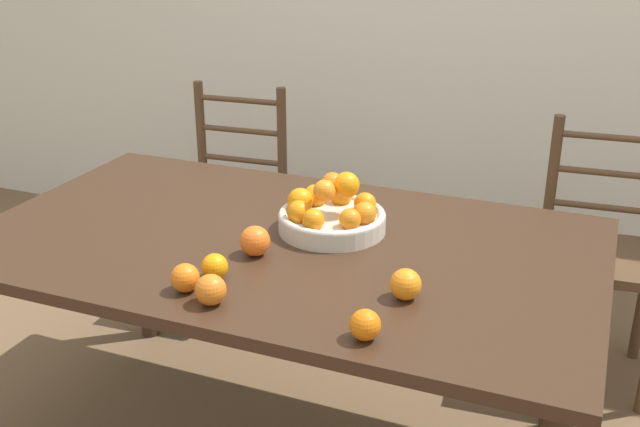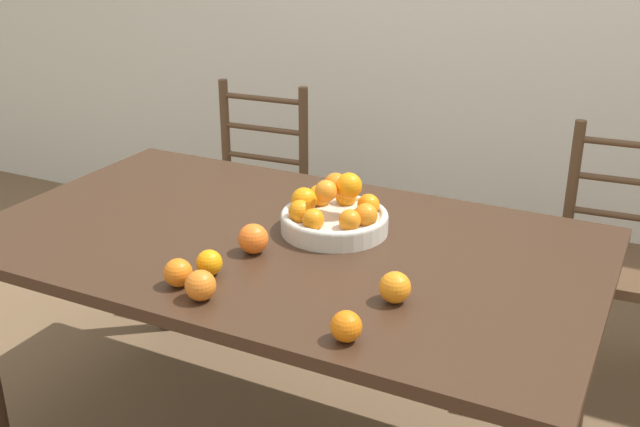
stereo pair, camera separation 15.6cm
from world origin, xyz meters
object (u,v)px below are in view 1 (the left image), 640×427
object	(u,v)px
orange_loose_3	(365,325)
orange_loose_5	(406,284)
orange_loose_4	(185,278)
orange_loose_1	(215,267)
chair_left	(230,201)
chair_right	(598,257)
orange_loose_0	(210,290)
orange_loose_2	(255,241)
fruit_bowl	(332,214)

from	to	relation	value
orange_loose_3	orange_loose_5	xyz separation A→B (m)	(0.03, 0.21, 0.00)
orange_loose_3	orange_loose_4	world-z (taller)	orange_loose_4
orange_loose_1	orange_loose_4	size ratio (longest dim) A/B	0.94
orange_loose_1	chair_left	size ratio (longest dim) A/B	0.07
orange_loose_5	chair_right	distance (m)	1.18
orange_loose_3	chair_right	size ratio (longest dim) A/B	0.08
orange_loose_0	orange_loose_4	distance (m)	0.10
orange_loose_2	orange_loose_0	bearing A→B (deg)	-85.34
orange_loose_0	orange_loose_1	world-z (taller)	orange_loose_0
orange_loose_0	chair_left	distance (m)	1.44
orange_loose_1	orange_loose_2	bearing A→B (deg)	78.99
fruit_bowl	chair_left	world-z (taller)	chair_left
fruit_bowl	orange_loose_5	size ratio (longest dim) A/B	4.06
orange_loose_5	orange_loose_4	bearing A→B (deg)	-162.21
orange_loose_5	orange_loose_0	bearing A→B (deg)	-154.88
fruit_bowl	orange_loose_3	world-z (taller)	fruit_bowl
orange_loose_0	orange_loose_3	distance (m)	0.39
orange_loose_4	orange_loose_2	bearing A→B (deg)	75.04
orange_loose_2	orange_loose_3	world-z (taller)	orange_loose_2
orange_loose_3	chair_right	distance (m)	1.38
chair_right	orange_loose_5	bearing A→B (deg)	-116.37
orange_loose_1	chair_right	size ratio (longest dim) A/B	0.07
orange_loose_3	orange_loose_4	xyz separation A→B (m)	(-0.48, 0.05, 0.00)
fruit_bowl	orange_loose_0	distance (m)	0.53
fruit_bowl	chair_left	size ratio (longest dim) A/B	0.34
fruit_bowl	orange_loose_1	world-z (taller)	fruit_bowl
chair_left	orange_loose_0	bearing A→B (deg)	-66.67
orange_loose_3	chair_left	bearing A→B (deg)	129.19
orange_loose_3	orange_loose_5	distance (m)	0.21
orange_loose_2	orange_loose_5	bearing A→B (deg)	-10.81
fruit_bowl	orange_loose_1	bearing A→B (deg)	-112.46
orange_loose_0	orange_loose_1	size ratio (longest dim) A/B	1.12
orange_loose_4	orange_loose_1	bearing A→B (deg)	67.86
fruit_bowl	orange_loose_3	size ratio (longest dim) A/B	4.45
orange_loose_0	chair_left	bearing A→B (deg)	116.99
orange_loose_2	orange_loose_4	size ratio (longest dim) A/B	1.15
fruit_bowl	orange_loose_4	bearing A→B (deg)	-112.40
orange_loose_5	chair_right	xyz separation A→B (m)	(0.43, 1.05, -0.32)
orange_loose_1	orange_loose_2	distance (m)	0.17
orange_loose_0	chair_left	xyz separation A→B (m)	(-0.64, 1.25, -0.32)
orange_loose_1	orange_loose_4	distance (m)	0.09
orange_loose_3	orange_loose_4	distance (m)	0.48
orange_loose_1	orange_loose_3	bearing A→B (deg)	-16.28
fruit_bowl	orange_loose_3	distance (m)	0.60
chair_left	orange_loose_2	bearing A→B (deg)	-61.25
orange_loose_0	orange_loose_2	bearing A→B (deg)	94.66
orange_loose_5	chair_left	size ratio (longest dim) A/B	0.08
orange_loose_2	chair_right	distance (m)	1.34
orange_loose_1	orange_loose_3	distance (m)	0.47
orange_loose_2	orange_loose_5	distance (m)	0.45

